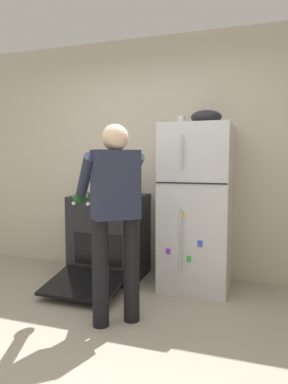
% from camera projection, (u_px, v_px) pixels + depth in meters
% --- Properties ---
extents(ground, '(8.00, 8.00, 0.00)m').
position_uv_depth(ground, '(83.00, 358.00, 2.35)').
color(ground, '#9E9384').
extents(kitchen_wall_back, '(6.00, 0.10, 2.70)m').
position_uv_depth(kitchen_wall_back, '(162.00, 157.00, 4.06)').
color(kitchen_wall_back, beige).
rests_on(kitchen_wall_back, ground).
extents(refrigerator, '(0.68, 0.72, 1.68)m').
position_uv_depth(refrigerator, '(197.00, 207.00, 3.60)').
color(refrigerator, silver).
rests_on(refrigerator, ground).
extents(stove_range, '(0.76, 1.23, 0.93)m').
position_uv_depth(stove_range, '(109.00, 237.00, 3.93)').
color(stove_range, black).
rests_on(stove_range, ground).
extents(person_cook, '(0.70, 0.74, 1.60)m').
position_uv_depth(person_cook, '(114.00, 205.00, 2.80)').
color(person_cook, black).
rests_on(person_cook, ground).
extents(red_pot, '(0.36, 0.26, 0.10)m').
position_uv_depth(red_pot, '(121.00, 191.00, 3.80)').
color(red_pot, '#19479E').
rests_on(red_pot, stove_range).
extents(coffee_mug, '(0.11, 0.08, 0.10)m').
position_uv_depth(coffee_mug, '(182.00, 121.00, 3.62)').
color(coffee_mug, silver).
rests_on(coffee_mug, refrigerator).
extents(mixing_bowl, '(0.31, 0.31, 0.14)m').
position_uv_depth(mixing_bowl, '(206.00, 117.00, 3.49)').
color(mixing_bowl, black).
rests_on(mixing_bowl, refrigerator).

